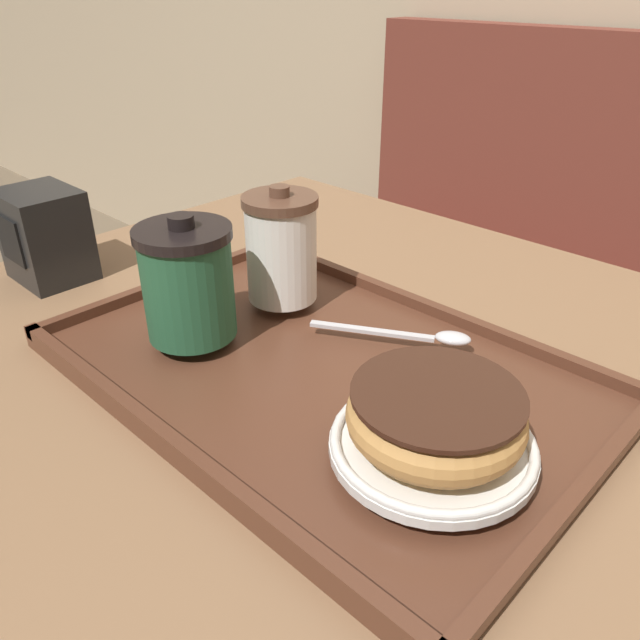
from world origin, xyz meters
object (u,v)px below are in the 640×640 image
Objects in this scene: coffee_cup_rear at (281,248)px; spoon at (426,336)px; napkin_dispenser at (45,235)px; coffee_cup_front at (188,282)px; donut_chocolate_glazed at (436,414)px.

spoon is (0.17, 0.03, -0.05)m from coffee_cup_rear.
coffee_cup_rear reaches higher than napkin_dispenser.
coffee_cup_rear is 1.12× the size of napkin_dispenser.
coffee_cup_front is 1.09× the size of napkin_dispenser.
coffee_cup_front reaches higher than donut_chocolate_glazed.
coffee_cup_front is at bearing -168.78° from spoon.
donut_chocolate_glazed is (0.27, -0.10, -0.02)m from coffee_cup_rear.
donut_chocolate_glazed is at bearing -20.00° from coffee_cup_rear.
spoon is 0.49m from napkin_dispenser.
coffee_cup_rear is 0.18m from spoon.
coffee_cup_rear is at bearing 25.10° from napkin_dispenser.
spoon is at bearing 11.17° from coffee_cup_rear.
donut_chocolate_glazed is at bearing 3.97° from coffee_cup_front.
donut_chocolate_glazed is (0.28, 0.02, -0.02)m from coffee_cup_front.
spoon is (0.18, 0.15, -0.05)m from coffee_cup_front.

